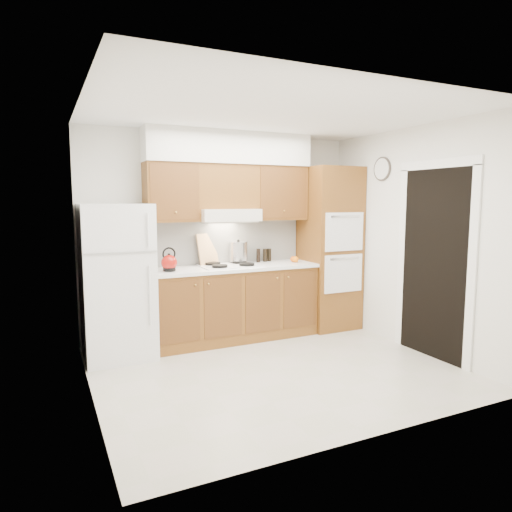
{
  "coord_description": "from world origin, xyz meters",
  "views": [
    {
      "loc": [
        -2.15,
        -4.03,
        1.75
      ],
      "look_at": [
        -0.02,
        0.45,
        1.15
      ],
      "focal_mm": 32.0,
      "sensor_mm": 36.0,
      "label": 1
    }
  ],
  "objects_px": {
    "oven_cabinet": "(329,248)",
    "kettle": "(169,263)",
    "stock_pot": "(238,252)",
    "fridge": "(117,282)"
  },
  "relations": [
    {
      "from": "oven_cabinet",
      "to": "stock_pot",
      "type": "height_order",
      "value": "oven_cabinet"
    },
    {
      "from": "oven_cabinet",
      "to": "kettle",
      "type": "distance_m",
      "value": 2.26
    },
    {
      "from": "oven_cabinet",
      "to": "stock_pot",
      "type": "relative_size",
      "value": 8.91
    },
    {
      "from": "stock_pot",
      "to": "kettle",
      "type": "bearing_deg",
      "value": -164.59
    },
    {
      "from": "kettle",
      "to": "fridge",
      "type": "bearing_deg",
      "value": -163.12
    },
    {
      "from": "kettle",
      "to": "stock_pot",
      "type": "relative_size",
      "value": 0.74
    },
    {
      "from": "fridge",
      "to": "stock_pot",
      "type": "height_order",
      "value": "fridge"
    },
    {
      "from": "fridge",
      "to": "kettle",
      "type": "relative_size",
      "value": 9.39
    },
    {
      "from": "oven_cabinet",
      "to": "stock_pot",
      "type": "xyz_separation_m",
      "value": [
        -1.27,
        0.2,
        -0.01
      ]
    },
    {
      "from": "oven_cabinet",
      "to": "kettle",
      "type": "height_order",
      "value": "oven_cabinet"
    }
  ]
}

